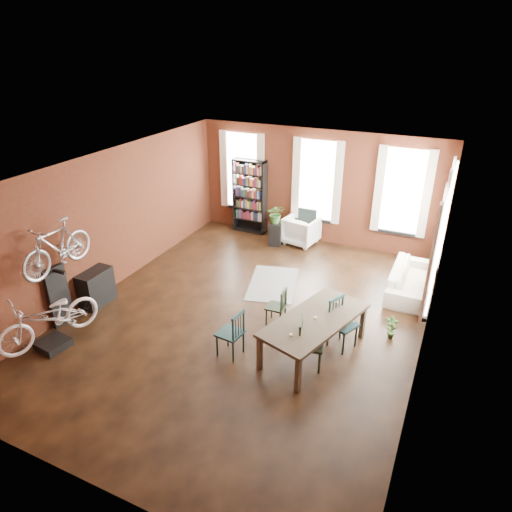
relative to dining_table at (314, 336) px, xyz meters
The scene contains 19 objects.
room 2.53m from the dining_table, 140.44° to the left, with size 9.00×9.04×3.22m.
dining_table is the anchor object (origin of this frame).
dining_chair_a 1.57m from the dining_table, 153.45° to the right, with size 0.44×0.44×0.95m, color #183536.
dining_chair_b 1.18m from the dining_table, 149.54° to the left, with size 0.38×0.38×0.82m, color black.
dining_chair_c 0.41m from the dining_table, 80.00° to the right, with size 0.44×0.44×0.95m, color black.
dining_chair_d 0.62m from the dining_table, 44.05° to the left, with size 0.46×0.46×1.01m, color #1B393C.
bookshelf 6.11m from the dining_table, 127.03° to the left, with size 1.00×0.32×2.20m, color black.
white_armchair 5.02m from the dining_table, 112.49° to the left, with size 0.87×0.81×0.89m, color white.
cream_sofa 3.40m from the dining_table, 67.62° to the left, with size 2.08×0.61×0.81m, color beige.
striped_rug 2.74m from the dining_table, 129.31° to the left, with size 1.10×1.76×0.01m, color black.
bike_trainer 5.01m from the dining_table, 156.79° to the right, with size 0.53×0.53×0.15m, color black.
bike_wall_rack 5.22m from the dining_table, 166.06° to the right, with size 0.16×0.60×1.30m, color black.
console_table 4.95m from the dining_table, behind, with size 0.40×0.80×0.80m, color black.
plant_stand 4.94m from the dining_table, 121.14° to the left, with size 0.33×0.33×0.67m, color black.
plant_by_sofa 4.64m from the dining_table, 69.47° to the left, with size 0.33×0.59×0.26m, color #265220.
plant_small 1.68m from the dining_table, 40.91° to the left, with size 0.25×0.48×0.17m, color #315823.
bicycle_floor 5.02m from the dining_table, 156.96° to the right, with size 0.67×1.02×1.93m, color silver.
bicycle_hung 5.27m from the dining_table, 165.37° to the right, with size 0.47×1.00×1.66m, color #A5A8AD.
plant_on_stand 4.98m from the dining_table, 121.06° to the left, with size 0.49×0.55×0.43m, color #316026.
Camera 1 is at (3.62, -7.34, 5.47)m, focal length 32.00 mm.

